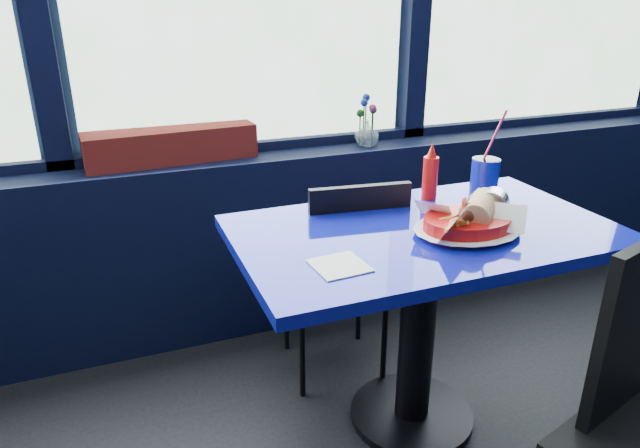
{
  "coord_description": "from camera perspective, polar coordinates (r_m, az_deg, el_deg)",
  "views": [
    {
      "loc": [
        -0.61,
        0.57,
        1.44
      ],
      "look_at": [
        -0.06,
        1.98,
        0.82
      ],
      "focal_mm": 32.0,
      "sensor_mm": 36.0,
      "label": 1
    }
  ],
  "objects": [
    {
      "name": "flower_vase",
      "position": [
        2.59,
        4.72,
        9.3
      ],
      "size": [
        0.14,
        0.15,
        0.23
      ],
      "rotation": [
        0.0,
        0.0,
        0.35
      ],
      "color": "silver",
      "rests_on": "window_sill"
    },
    {
      "name": "food_basket",
      "position": [
        1.81,
        14.74,
        0.36
      ],
      "size": [
        0.37,
        0.37,
        0.11
      ],
      "rotation": [
        0.0,
        0.0,
        0.32
      ],
      "color": "red",
      "rests_on": "near_table"
    },
    {
      "name": "window_sill",
      "position": [
        2.6,
        -5.78,
        -1.6
      ],
      "size": [
        5.0,
        0.26,
        0.8
      ],
      "primitive_type": "cube",
      "color": "black",
      "rests_on": "ground"
    },
    {
      "name": "near_table",
      "position": [
        1.91,
        10.08,
        -5.44
      ],
      "size": [
        1.2,
        0.7,
        0.75
      ],
      "color": "black",
      "rests_on": "ground"
    },
    {
      "name": "soda_cup",
      "position": [
        2.09,
        16.11,
        4.33
      ],
      "size": [
        0.1,
        0.1,
        0.33
      ],
      "rotation": [
        0.0,
        0.0,
        0.42
      ],
      "color": "#0E199A",
      "rests_on": "near_table"
    },
    {
      "name": "planter_box",
      "position": [
        2.41,
        -14.64,
        7.67
      ],
      "size": [
        0.69,
        0.22,
        0.14
      ],
      "primitive_type": "cube",
      "rotation": [
        0.0,
        0.0,
        0.07
      ],
      "color": "maroon",
      "rests_on": "window_sill"
    },
    {
      "name": "ketchup_bottle",
      "position": [
        2.07,
        10.97,
        4.87
      ],
      "size": [
        0.05,
        0.05,
        0.2
      ],
      "color": "red",
      "rests_on": "near_table"
    },
    {
      "name": "chair_near_back",
      "position": [
        2.15,
        2.32,
        -4.42
      ],
      "size": [
        0.42,
        0.43,
        0.84
      ],
      "rotation": [
        0.0,
        0.0,
        3.01
      ],
      "color": "black",
      "rests_on": "ground"
    },
    {
      "name": "napkin",
      "position": [
        1.55,
        1.97,
        -4.18
      ],
      "size": [
        0.15,
        0.15,
        0.0
      ],
      "primitive_type": "cube",
      "rotation": [
        0.0,
        0.0,
        0.07
      ],
      "color": "white",
      "rests_on": "near_table"
    }
  ]
}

